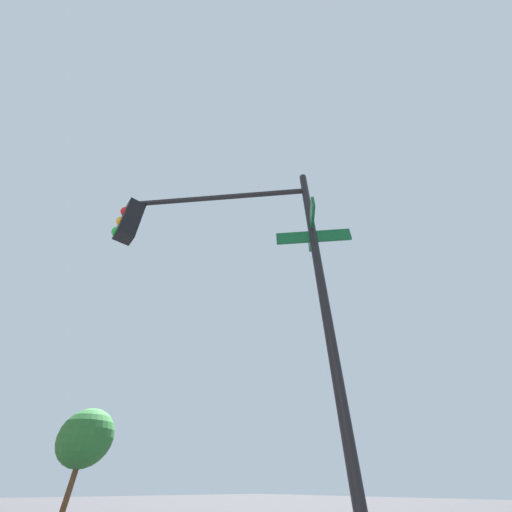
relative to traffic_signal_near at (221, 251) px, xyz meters
name	(u,v)px	position (x,y,z in m)	size (l,w,h in m)	color
traffic_signal_near	(221,251)	(0.00, 0.00, 0.00)	(2.73, 2.77, 5.77)	black
street_tree	(86,438)	(14.43, -2.07, -0.97)	(2.44, 2.44, 4.37)	#4C331E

